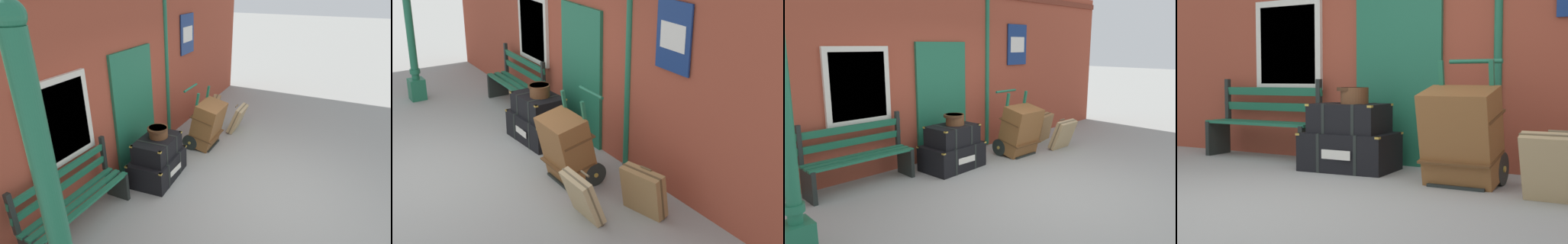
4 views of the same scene
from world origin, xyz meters
TOP-DOWN VIEW (x-y plane):
  - ground_plane at (0.00, 0.00)m, footprint 60.00×60.00m
  - brick_facade at (-0.01, 2.60)m, footprint 10.40×0.35m
  - platform_bench at (-1.81, 2.16)m, footprint 1.60×0.43m
  - steamer_trunk_base at (-0.30, 1.83)m, footprint 1.05×0.72m
  - steamer_trunk_middle at (-0.30, 1.82)m, footprint 0.84×0.59m
  - round_hatbox at (-0.25, 1.82)m, footprint 0.35×0.32m
  - porters_trolley at (1.12, 1.69)m, footprint 0.71×0.56m
  - large_brown_trunk at (1.12, 1.52)m, footprint 0.70×0.62m
  - suitcase_beige at (2.33, 1.87)m, footprint 0.61×0.40m
  - suitcase_charcoal at (2.06, 1.19)m, footprint 0.57×0.33m

SIDE VIEW (x-z plane):
  - ground_plane at x=0.00m, z-range 0.00..0.00m
  - steamer_trunk_base at x=-0.30m, z-range 0.00..0.42m
  - porters_trolley at x=1.12m, z-range -0.33..0.88m
  - suitcase_charcoal at x=2.06m, z-range 0.00..0.60m
  - suitcase_beige at x=2.33m, z-range -0.01..0.60m
  - platform_bench at x=-1.81m, z-range -0.06..0.95m
  - large_brown_trunk at x=1.12m, z-range 0.00..0.96m
  - steamer_trunk_middle at x=-0.30m, z-range 0.42..0.74m
  - round_hatbox at x=-0.25m, z-range 0.75..0.93m
  - brick_facade at x=-0.01m, z-range 0.00..3.20m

